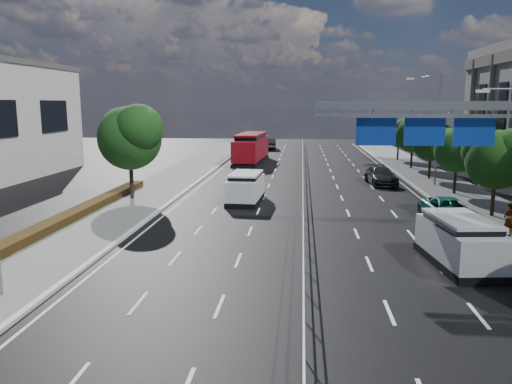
{
  "coord_description": "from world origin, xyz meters",
  "views": [
    {
      "loc": [
        -0.13,
        -15.63,
        6.71
      ],
      "look_at": [
        -2.34,
        8.48,
        2.4
      ],
      "focal_mm": 35.0,
      "sensor_mm": 36.0,
      "label": 1
    }
  ],
  "objects_px": {
    "near_car_dark": "(270,144)",
    "white_minivan": "(246,188)",
    "near_car_silver": "(249,158)",
    "parked_car_teal": "(448,210)",
    "silver_minivan": "(460,242)",
    "pedestrian_a": "(508,220)",
    "overhead_gantry": "(441,126)",
    "red_bus": "(251,147)",
    "parked_car_dark": "(381,176)"
  },
  "relations": [
    {
      "from": "white_minivan",
      "to": "near_car_silver",
      "type": "distance_m",
      "value": 21.86
    },
    {
      "from": "overhead_gantry",
      "to": "pedestrian_a",
      "type": "bearing_deg",
      "value": -7.4
    },
    {
      "from": "white_minivan",
      "to": "near_car_dark",
      "type": "height_order",
      "value": "white_minivan"
    },
    {
      "from": "silver_minivan",
      "to": "pedestrian_a",
      "type": "bearing_deg",
      "value": 43.65
    },
    {
      "from": "parked_car_dark",
      "to": "near_car_silver",
      "type": "bearing_deg",
      "value": 128.25
    },
    {
      "from": "overhead_gantry",
      "to": "red_bus",
      "type": "bearing_deg",
      "value": 112.05
    },
    {
      "from": "near_car_silver",
      "to": "near_car_dark",
      "type": "distance_m",
      "value": 18.35
    },
    {
      "from": "overhead_gantry",
      "to": "parked_car_teal",
      "type": "relative_size",
      "value": 2.1
    },
    {
      "from": "silver_minivan",
      "to": "near_car_dark",
      "type": "bearing_deg",
      "value": 95.43
    },
    {
      "from": "parked_car_dark",
      "to": "silver_minivan",
      "type": "bearing_deg",
      "value": -95.15
    },
    {
      "from": "overhead_gantry",
      "to": "near_car_dark",
      "type": "distance_m",
      "value": 49.5
    },
    {
      "from": "near_car_dark",
      "to": "parked_car_dark",
      "type": "height_order",
      "value": "near_car_dark"
    },
    {
      "from": "silver_minivan",
      "to": "pedestrian_a",
      "type": "distance_m",
      "value": 5.77
    },
    {
      "from": "near_car_silver",
      "to": "parked_car_dark",
      "type": "height_order",
      "value": "parked_car_dark"
    },
    {
      "from": "parked_car_teal",
      "to": "pedestrian_a",
      "type": "distance_m",
      "value": 4.03
    },
    {
      "from": "overhead_gantry",
      "to": "silver_minivan",
      "type": "bearing_deg",
      "value": -92.81
    },
    {
      "from": "red_bus",
      "to": "silver_minivan",
      "type": "height_order",
      "value": "red_bus"
    },
    {
      "from": "near_car_dark",
      "to": "silver_minivan",
      "type": "xyz_separation_m",
      "value": [
        11.32,
        -52.78,
        0.21
      ]
    },
    {
      "from": "red_bus",
      "to": "parked_car_teal",
      "type": "height_order",
      "value": "red_bus"
    },
    {
      "from": "red_bus",
      "to": "pedestrian_a",
      "type": "bearing_deg",
      "value": -59.85
    },
    {
      "from": "parked_car_dark",
      "to": "parked_car_teal",
      "type": "bearing_deg",
      "value": -87.44
    },
    {
      "from": "white_minivan",
      "to": "pedestrian_a",
      "type": "distance_m",
      "value": 16.35
    },
    {
      "from": "overhead_gantry",
      "to": "white_minivan",
      "type": "relative_size",
      "value": 2.11
    },
    {
      "from": "silver_minivan",
      "to": "near_car_silver",
      "type": "bearing_deg",
      "value": 103.2
    },
    {
      "from": "white_minivan",
      "to": "parked_car_teal",
      "type": "height_order",
      "value": "white_minivan"
    },
    {
      "from": "red_bus",
      "to": "parked_car_dark",
      "type": "distance_m",
      "value": 19.37
    },
    {
      "from": "white_minivan",
      "to": "parked_car_teal",
      "type": "distance_m",
      "value": 13.1
    },
    {
      "from": "pedestrian_a",
      "to": "white_minivan",
      "type": "bearing_deg",
      "value": -63.61
    },
    {
      "from": "white_minivan",
      "to": "pedestrian_a",
      "type": "xyz_separation_m",
      "value": [
        14.1,
        -8.26,
        -0.02
      ]
    },
    {
      "from": "white_minivan",
      "to": "silver_minivan",
      "type": "height_order",
      "value": "silver_minivan"
    },
    {
      "from": "parked_car_dark",
      "to": "red_bus",
      "type": "bearing_deg",
      "value": 124.77
    },
    {
      "from": "near_car_silver",
      "to": "parked_car_teal",
      "type": "xyz_separation_m",
      "value": [
        14.25,
        -26.47,
        0.0
      ]
    },
    {
      "from": "red_bus",
      "to": "white_minivan",
      "type": "bearing_deg",
      "value": -81.92
    },
    {
      "from": "red_bus",
      "to": "parked_car_dark",
      "type": "bearing_deg",
      "value": -46.86
    },
    {
      "from": "near_car_dark",
      "to": "white_minivan",
      "type": "bearing_deg",
      "value": 88.75
    },
    {
      "from": "parked_car_teal",
      "to": "pedestrian_a",
      "type": "xyz_separation_m",
      "value": [
        1.88,
        -3.55,
        0.31
      ]
    },
    {
      "from": "overhead_gantry",
      "to": "parked_car_teal",
      "type": "xyz_separation_m",
      "value": [
        1.56,
        3.1,
        -4.93
      ]
    },
    {
      "from": "overhead_gantry",
      "to": "silver_minivan",
      "type": "xyz_separation_m",
      "value": [
        -0.24,
        -4.89,
        -4.59
      ]
    },
    {
      "from": "overhead_gantry",
      "to": "silver_minivan",
      "type": "relative_size",
      "value": 1.97
    },
    {
      "from": "silver_minivan",
      "to": "overhead_gantry",
      "type": "bearing_deg",
      "value": 80.52
    },
    {
      "from": "red_bus",
      "to": "parked_car_teal",
      "type": "relative_size",
      "value": 2.32
    },
    {
      "from": "white_minivan",
      "to": "parked_car_teal",
      "type": "bearing_deg",
      "value": -17.88
    },
    {
      "from": "near_car_silver",
      "to": "silver_minivan",
      "type": "relative_size",
      "value": 0.76
    },
    {
      "from": "white_minivan",
      "to": "red_bus",
      "type": "xyz_separation_m",
      "value": [
        -2.0,
        23.43,
        0.74
      ]
    },
    {
      "from": "red_bus",
      "to": "near_car_dark",
      "type": "xyz_separation_m",
      "value": [
        1.09,
        16.65,
        -0.94
      ]
    },
    {
      "from": "near_car_dark",
      "to": "parked_car_dark",
      "type": "bearing_deg",
      "value": 107.23
    },
    {
      "from": "red_bus",
      "to": "parked_car_teal",
      "type": "distance_m",
      "value": 31.54
    },
    {
      "from": "overhead_gantry",
      "to": "parked_car_dark",
      "type": "xyz_separation_m",
      "value": [
        -0.24,
        16.41,
        -4.87
      ]
    },
    {
      "from": "near_car_dark",
      "to": "pedestrian_a",
      "type": "xyz_separation_m",
      "value": [
        15.0,
        -48.34,
        0.18
      ]
    },
    {
      "from": "red_bus",
      "to": "near_car_dark",
      "type": "height_order",
      "value": "red_bus"
    }
  ]
}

